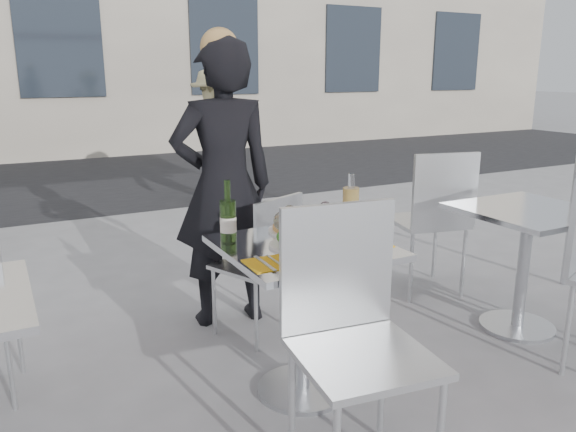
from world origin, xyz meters
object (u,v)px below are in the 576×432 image
woman_diner (224,186)px  napkin_right (367,244)px  wineglass_white_a (281,222)px  chair_far (265,255)px  pizza_near (338,252)px  pedestrian_b (217,137)px  main_table (303,288)px  wine_bottle (228,219)px  wineglass_red_a (302,218)px  wineglass_white_b (290,215)px  chair_near (351,320)px  side_chair_rfar (434,212)px  sugar_shaker (336,224)px  pizza_far (299,228)px  wineglass_red_b (325,211)px  salad_plate (293,239)px  carafe (351,208)px  side_table_right (526,243)px  napkin_left (269,263)px

woman_diner → napkin_right: size_ratio=8.52×
wineglass_white_a → napkin_right: (0.35, -0.17, -0.11)m
chair_far → pizza_near: (-0.03, -0.80, 0.26)m
pedestrian_b → napkin_right: size_ratio=7.88×
main_table → napkin_right: bearing=-28.8°
pizza_near → wine_bottle: wine_bottle is taller
wine_bottle → wineglass_red_a: bearing=-20.2°
chair_far → wineglass_white_b: size_ratio=5.42×
chair_near → napkin_right: (0.35, 0.39, 0.14)m
side_chair_rfar → wineglass_white_b: (-1.39, -0.53, 0.26)m
wine_bottle → sugar_shaker: size_ratio=2.76×
main_table → pedestrian_b: bearing=74.6°
pizza_far → wineglass_red_a: bearing=-113.6°
pedestrian_b → wine_bottle: pedestrian_b is taller
sugar_shaker → wineglass_red_b: 0.08m
side_chair_rfar → pizza_far: 1.39m
salad_plate → carafe: bearing=12.9°
side_table_right → chair_near: bearing=-161.5°
wineglass_white_b → napkin_left: size_ratio=0.79×
pedestrian_b → carafe: bearing=20.1°
pizza_far → sugar_shaker: (0.13, -0.13, 0.04)m
pizza_far → salad_plate: bearing=-125.1°
wineglass_red_b → napkin_left: wineglass_red_b is taller
pedestrian_b → pizza_far: size_ratio=5.23×
carafe → wineglass_white_a: (-0.41, -0.05, -0.01)m
carafe → napkin_left: bearing=-156.2°
side_table_right → wineglass_white_b: size_ratio=4.76×
wineglass_white_b → napkin_right: wineglass_white_b is taller
pizza_near → wineglass_red_b: wineglass_red_b is taller
wineglass_red_a → wineglass_white_a: bearing=-168.2°
wine_bottle → side_table_right: bearing=-5.6°
wineglass_red_b → pizza_near: bearing=-111.5°
chair_far → wineglass_red_a: size_ratio=5.42×
side_table_right → carafe: size_ratio=2.59×
wineglass_white_a → wineglass_white_b: 0.14m
pedestrian_b → pizza_near: pedestrian_b is taller
carafe → napkin_right: (-0.06, -0.22, -0.11)m
side_table_right → napkin_left: 1.78m
main_table → wineglass_red_a: (0.03, 0.06, 0.32)m
wineglass_white_a → wineglass_red_b: size_ratio=1.00×
wineglass_white_b → salad_plate: bearing=-112.2°
woman_diner → sugar_shaker: bearing=112.2°
main_table → carafe: bearing=14.7°
carafe → sugar_shaker: 0.11m
chair_near → pizza_near: chair_near is taller
pedestrian_b → pizza_far: (-1.01, -3.78, -0.03)m
carafe → napkin_right: carafe is taller
carafe → side_table_right: bearing=-3.9°
sugar_shaker → napkin_right: (0.03, -0.21, -0.05)m
pizza_near → pizza_far: size_ratio=1.18×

